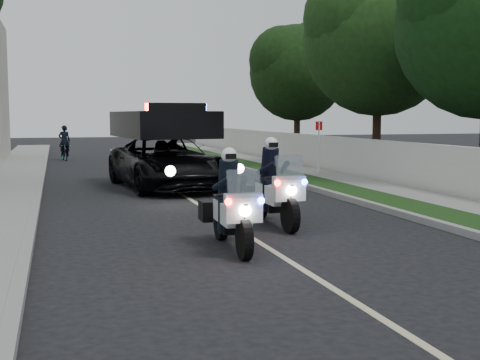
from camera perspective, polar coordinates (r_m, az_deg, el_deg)
name	(u,v)px	position (r m, az deg, el deg)	size (l,w,h in m)	color
ground	(312,275)	(9.43, 6.52, -8.60)	(120.00, 120.00, 0.00)	black
curb_right	(309,187)	(20.07, 6.23, -0.64)	(0.20, 60.00, 0.15)	gray
grass_verge	(329,186)	(20.35, 8.05, -0.56)	(1.20, 60.00, 0.16)	#193814
sidewalk_right	(365,185)	(20.92, 11.30, -0.45)	(1.40, 60.00, 0.16)	gray
property_wall	(393,164)	(21.33, 13.72, 1.44)	(0.22, 60.00, 1.50)	beige
curb_left	(38,196)	(18.55, -17.86, -1.43)	(0.20, 60.00, 0.15)	gray
lane_marking	(181,194)	(18.90, -5.33, -1.25)	(0.12, 50.00, 0.01)	#BFB78C
police_moto_left	(231,249)	(11.19, -0.79, -6.24)	(0.74, 2.11, 1.80)	silver
police_moto_right	(273,225)	(13.54, 3.04, -4.12)	(0.78, 2.23, 1.89)	silver
police_suv	(167,188)	(20.40, -6.65, -0.75)	(2.77, 5.99, 2.91)	black
bicycle	(65,160)	(33.94, -15.59, 1.73)	(0.53, 1.53, 0.80)	black
cyclist	(65,160)	(33.94, -15.59, 1.73)	(0.58, 0.39, 1.62)	black
sign_post	(318,177)	(24.11, 7.12, 0.27)	(0.34, 0.34, 2.18)	#AB250C
tree_right_d	(376,170)	(27.71, 12.21, 0.91)	(6.40, 6.40, 10.66)	#1E4115
tree_right_e	(297,155)	(37.04, 5.16, 2.26)	(5.56, 5.56, 9.27)	black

